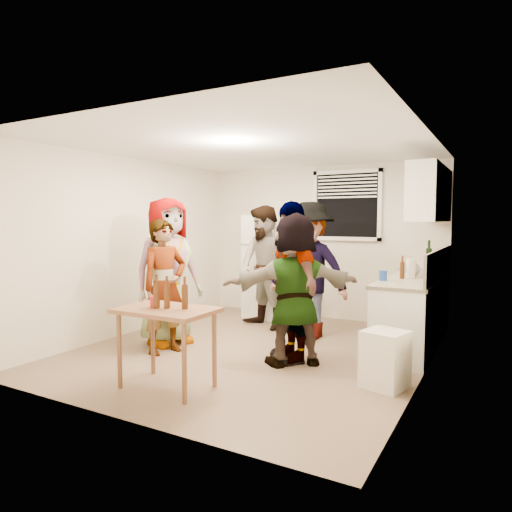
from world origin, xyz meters
The scene contains 23 objects.
room centered at (0.00, 0.00, 0.00)m, with size 4.00×4.50×2.50m, color #EFE4D0, non-canonical shape.
window centered at (0.45, 2.21, 1.85)m, with size 1.12×0.10×1.06m, color white, non-canonical shape.
refrigerator centered at (-0.75, 1.88, 0.85)m, with size 0.70×0.70×1.70m, color white.
counter_lower centered at (1.70, 1.15, 0.43)m, with size 0.60×2.20×0.86m, color white.
countertop centered at (1.70, 1.15, 0.88)m, with size 0.64×2.22×0.04m, color beige.
backsplash centered at (1.99, 1.15, 1.08)m, with size 0.03×2.20×0.36m, color beige.
upper_cabinets centered at (1.83, 1.35, 1.95)m, with size 0.34×1.60×0.70m, color white.
kettle centered at (1.65, 1.21, 0.90)m, with size 0.25×0.20×0.20m, color silver, non-canonical shape.
paper_towel centered at (1.68, 0.98, 0.90)m, with size 0.11×0.11×0.24m, color white.
wine_bottle centered at (1.75, 1.92, 0.90)m, with size 0.08×0.08×0.32m, color black.
beer_bottle_counter centered at (1.60, 0.86, 0.90)m, with size 0.05×0.05×0.21m, color #47230C.
blue_cup centered at (1.44, 0.56, 0.90)m, with size 0.09×0.09×0.12m, color #1E44AC.
picture_frame centered at (1.92, 1.71, 0.98)m, with size 0.02×0.20×0.16m, color #E2BC56.
trash_bin centered at (1.72, -0.48, 0.25)m, with size 0.38×0.38×0.55m, color silver.
serving_table centered at (-0.11, -1.51, 0.00)m, with size 0.92×0.61×0.78m, color brown, non-canonical shape.
beer_bottle_table centered at (-0.20, -1.55, 0.78)m, with size 0.06×0.06×0.24m, color #47230C.
red_cup centered at (-0.25, -1.53, 0.78)m, with size 0.08×0.08×0.11m, color #AB2223.
guest_grey centered at (-1.15, -0.26, 0.00)m, with size 0.93×1.91×0.61m, color #999999.
guest_stripe centered at (-0.91, -0.60, 0.00)m, with size 0.59×1.63×0.39m, color #141933.
guest_back_left centered at (-0.43, 1.09, 0.00)m, with size 0.89×1.84×0.69m, color brown.
guest_back_right centered at (0.35, 0.91, 0.00)m, with size 1.20×1.86×0.69m, color #3E3E44.
guest_black centered at (0.57, -0.15, 0.00)m, with size 1.07×1.83×0.45m, color black.
guest_orange centered at (0.66, -0.25, 0.00)m, with size 1.58×1.70×0.50m, color #CE6E41.
Camera 1 is at (2.72, -4.86, 1.62)m, focal length 32.00 mm.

